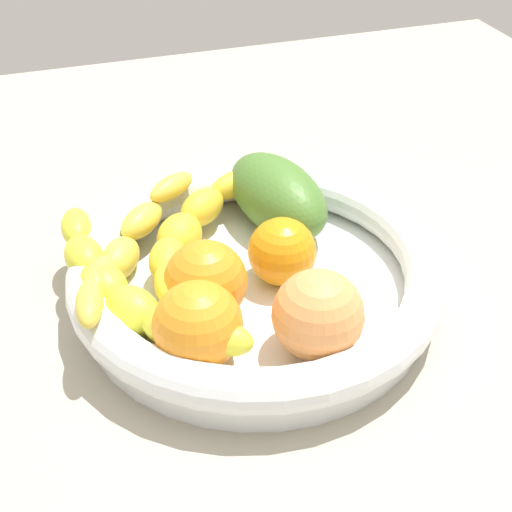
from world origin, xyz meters
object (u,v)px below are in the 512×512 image
orange_front (205,282)px  orange_mid_right (284,254)px  fruit_bowl (256,277)px  banana_arching_top (125,291)px  banana_draped_left (189,233)px  banana_draped_right (124,249)px  mango_green (277,195)px  orange_mid_left (198,325)px  peach_blush (318,315)px

orange_front → orange_mid_right: bearing=-164.0°
fruit_bowl → banana_arching_top: banana_arching_top is taller
banana_draped_left → banana_draped_right: size_ratio=0.93×
banana_draped_right → mango_green: bearing=-167.2°
banana_draped_left → orange_mid_left: 13.48cm
orange_front → peach_blush: 9.58cm
banana_arching_top → orange_mid_left: size_ratio=3.39×
fruit_bowl → peach_blush: bearing=101.3°
banana_draped_left → orange_mid_left: orange_mid_left is taller
peach_blush → banana_draped_right: bearing=-48.9°
banana_draped_right → orange_mid_left: 12.56cm
orange_mid_right → mango_green: size_ratio=0.45×
orange_mid_left → mango_green: 19.47cm
orange_front → orange_mid_right: orange_front is taller
banana_draped_left → orange_mid_left: size_ratio=2.74×
banana_arching_top → orange_mid_left: 7.92cm
orange_front → banana_draped_left: bearing=-94.8°
orange_mid_left → peach_blush: bearing=168.4°
fruit_bowl → orange_mid_left: 10.43cm
orange_mid_right → fruit_bowl: bearing=-9.1°
fruit_bowl → orange_mid_left: orange_mid_left is taller
orange_mid_left → mango_green: bearing=-127.1°
banana_arching_top → mango_green: mango_green is taller
peach_blush → orange_mid_right: bearing=-93.2°
banana_draped_right → banana_arching_top: (0.90, 5.46, -0.17)cm
orange_front → orange_mid_left: 5.23cm
orange_front → fruit_bowl: bearing=-153.8°
fruit_bowl → banana_draped_right: 11.50cm
fruit_bowl → banana_arching_top: bearing=3.7°
fruit_bowl → banana_draped_left: bearing=-53.4°
banana_arching_top → orange_front: bearing=164.0°
banana_draped_right → peach_blush: peach_blush is taller
orange_mid_right → peach_blush: (0.49, 8.78, 0.56)cm
banana_arching_top → fruit_bowl: bearing=-176.3°
banana_draped_left → peach_blush: (-6.17, 15.00, 1.04)cm
fruit_bowl → orange_front: orange_front is taller
orange_front → mango_green: (-9.85, -10.66, -0.07)cm
banana_draped_left → fruit_bowl: bearing=126.6°
banana_draped_right → banana_draped_left: bearing=-169.4°
peach_blush → mango_green: size_ratio=0.54×
orange_mid_left → orange_mid_right: orange_mid_left is taller
fruit_bowl → mango_green: size_ratio=2.43×
fruit_bowl → orange_front: bearing=26.2°
banana_draped_right → orange_mid_right: 13.60cm
orange_front → peach_blush: size_ratio=0.96×
orange_mid_right → mango_green: mango_green is taller
orange_front → peach_blush: peach_blush is taller
banana_draped_left → banana_arching_top: bearing=43.8°
orange_front → peach_blush: bearing=135.8°
banana_draped_right → peach_blush: size_ratio=2.83×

